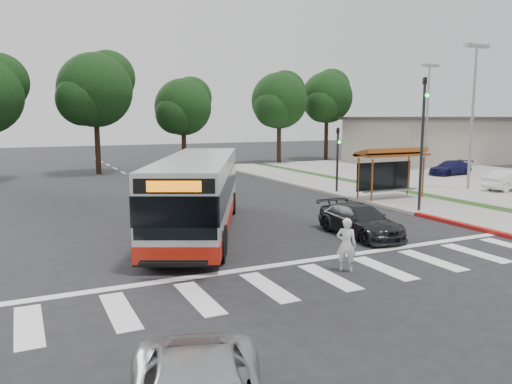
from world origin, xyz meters
TOP-DOWN VIEW (x-y plane):
  - ground at (0.00, 0.00)m, footprint 140.00×140.00m
  - sidewalk_east at (11.00, 8.00)m, footprint 4.00×40.00m
  - curb_east at (9.00, 8.00)m, footprint 0.30×40.00m
  - curb_east_red at (9.00, -2.00)m, footprint 0.32×6.00m
  - parking_lot at (23.00, 10.00)m, footprint 18.00×36.00m
  - commercial_building at (30.00, 22.00)m, footprint 14.00×10.00m
  - building_roof_cap at (30.00, 22.00)m, footprint 14.60×10.60m
  - crosswalk_ladder at (0.00, -5.00)m, footprint 18.00×2.60m
  - bus_shelter at (10.80, 5.10)m, footprint 4.20×1.60m
  - traffic_signal_ne_tall at (9.60, 1.49)m, footprint 0.18×0.37m
  - traffic_signal_ne_short at (9.60, 8.49)m, footprint 0.18×0.37m
  - lot_light_front at (18.00, 6.00)m, footprint 1.90×0.35m
  - lot_light_mid at (24.00, 16.00)m, footprint 1.90×0.35m
  - tree_ne_a at (16.08, 28.06)m, footprint 6.16×5.74m
  - tree_ne_b at (23.08, 30.06)m, footprint 6.16×5.74m
  - tree_north_a at (-1.92, 26.07)m, footprint 6.60×6.15m
  - tree_north_b at (6.07, 28.06)m, footprint 5.72×5.33m
  - transit_bus at (-1.47, 2.32)m, footprint 7.37×11.72m
  - pedestrian at (0.79, -4.72)m, footprint 0.71×0.69m
  - dark_sedan at (3.98, -1.21)m, footprint 1.76×4.25m
  - parked_car_1 at (19.86, 4.34)m, footprint 3.80×1.41m
  - parked_car_3 at (23.02, 12.20)m, footprint 4.10×2.05m

SIDE VIEW (x-z plane):
  - ground at x=0.00m, z-range 0.00..0.00m
  - crosswalk_ladder at x=0.00m, z-range 0.00..0.01m
  - parking_lot at x=23.00m, z-range 0.00..0.10m
  - sidewalk_east at x=11.00m, z-range 0.00..0.12m
  - curb_east at x=9.00m, z-range 0.00..0.15m
  - curb_east_red at x=9.00m, z-range 0.00..0.15m
  - dark_sedan at x=3.98m, z-range 0.00..1.23m
  - parked_car_3 at x=23.02m, z-range 0.10..1.24m
  - parked_car_1 at x=19.86m, z-range 0.10..1.34m
  - pedestrian at x=0.79m, z-range 0.00..1.64m
  - transit_bus at x=-1.47m, z-range 0.00..3.04m
  - commercial_building at x=30.00m, z-range 0.00..4.40m
  - bus_shelter at x=10.80m, z-range 0.92..3.78m
  - traffic_signal_ne_short at x=9.60m, z-range 0.48..4.48m
  - traffic_signal_ne_tall at x=9.60m, z-range 0.63..7.13m
  - building_roof_cap at x=30.00m, z-range 4.40..4.70m
  - tree_north_b at x=6.07m, z-range 1.45..9.88m
  - lot_light_front at x=18.00m, z-range 1.40..10.41m
  - lot_light_mid at x=24.00m, z-range 1.40..10.41m
  - tree_ne_a at x=16.08m, z-range 1.74..11.04m
  - tree_ne_b at x=23.08m, z-range 1.91..11.93m
  - tree_north_a at x=-1.92m, z-range 1.84..12.01m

